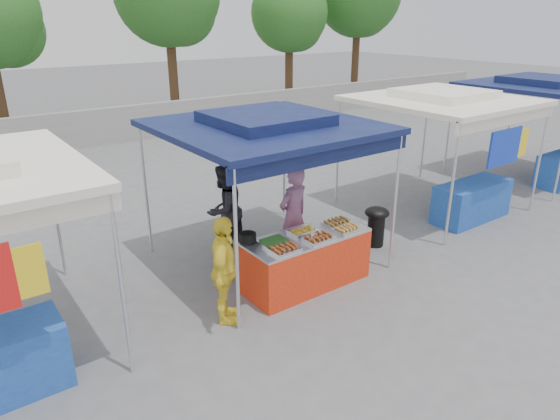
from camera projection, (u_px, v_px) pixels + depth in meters
ground_plane at (302, 282)px, 8.02m from camera, size 80.00×80.00×0.00m
back_wall at (89, 129)px, 16.06m from camera, size 40.00×0.25×1.20m
main_canopy at (266, 126)px, 7.89m from camera, size 3.20×3.20×2.57m
neighbor_stall_right at (455, 139)px, 10.35m from camera, size 3.20×3.20×2.57m
neighbor_stall_far at (552, 117)px, 12.55m from camera, size 3.20×3.20×2.57m
tree_3 at (291, 16)px, 22.07m from camera, size 3.45×3.37×5.80m
vendor_table at (306, 260)px, 7.79m from camera, size 2.00×0.80×0.85m
food_tray_fl at (285, 249)px, 7.11m from camera, size 0.42×0.30×0.07m
food_tray_fm at (318, 238)px, 7.46m from camera, size 0.42×0.30×0.07m
food_tray_fr at (347, 229)px, 7.78m from camera, size 0.42×0.30×0.07m
food_tray_bl at (274, 242)px, 7.34m from camera, size 0.42×0.30×0.07m
food_tray_bm at (303, 231)px, 7.71m from camera, size 0.42×0.30×0.07m
food_tray_br at (336, 223)px, 8.02m from camera, size 0.42×0.30×0.07m
cooking_pot at (248, 238)px, 7.38m from camera, size 0.25×0.25×0.15m
skewer_cup at (312, 237)px, 7.45m from camera, size 0.09×0.09×0.11m
wok_burner at (376, 223)px, 9.14m from camera, size 0.45×0.45×0.75m
crate_left at (253, 266)px, 8.23m from camera, size 0.46×0.32×0.27m
crate_right at (300, 256)px, 8.55m from camera, size 0.47×0.33×0.28m
crate_stacked at (300, 242)px, 8.45m from camera, size 0.43×0.30×0.26m
vendor_woman at (293, 216)px, 8.37m from camera, size 0.68×0.50×1.71m
helper_man at (224, 210)px, 8.73m from camera, size 0.97×0.86×1.64m
customer_person at (224, 271)px, 6.73m from camera, size 0.86×0.96×1.56m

